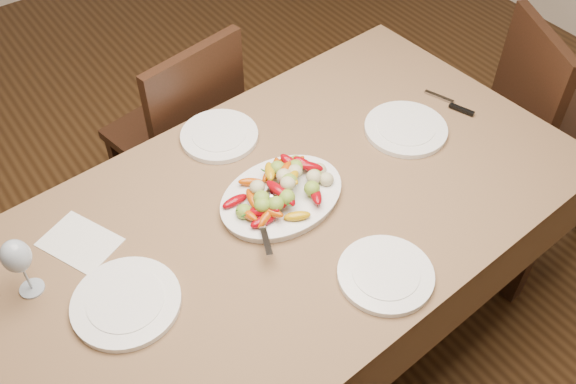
% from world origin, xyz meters
% --- Properties ---
extents(floor, '(6.00, 6.00, 0.00)m').
position_xyz_m(floor, '(0.00, 0.00, 0.00)').
color(floor, '#352110').
rests_on(floor, ground).
extents(dining_table, '(1.91, 1.17, 0.76)m').
position_xyz_m(dining_table, '(-0.12, -0.03, 0.38)').
color(dining_table, brown).
rests_on(dining_table, ground).
extents(chair_far, '(0.49, 0.49, 0.95)m').
position_xyz_m(chair_far, '(-0.11, 0.77, 0.47)').
color(chair_far, black).
rests_on(chair_far, ground).
extents(chair_right, '(0.56, 0.56, 0.95)m').
position_xyz_m(chair_right, '(1.16, -0.11, 0.47)').
color(chair_right, black).
rests_on(chair_right, ground).
extents(serving_platter, '(0.40, 0.31, 0.02)m').
position_xyz_m(serving_platter, '(-0.12, -0.00, 0.77)').
color(serving_platter, white).
rests_on(serving_platter, dining_table).
extents(roasted_vegetables, '(0.33, 0.24, 0.09)m').
position_xyz_m(roasted_vegetables, '(-0.12, -0.00, 0.83)').
color(roasted_vegetables, '#7D0209').
rests_on(roasted_vegetables, serving_platter).
extents(serving_spoon, '(0.28, 0.17, 0.03)m').
position_xyz_m(serving_spoon, '(-0.18, -0.04, 0.81)').
color(serving_spoon, '#9EA0A8').
rests_on(serving_spoon, serving_platter).
extents(plate_left, '(0.29, 0.29, 0.02)m').
position_xyz_m(plate_left, '(-0.66, -0.06, 0.77)').
color(plate_left, white).
rests_on(plate_left, dining_table).
extents(plate_right, '(0.28, 0.28, 0.02)m').
position_xyz_m(plate_right, '(0.40, 0.01, 0.77)').
color(plate_right, white).
rests_on(plate_right, dining_table).
extents(plate_far, '(0.26, 0.26, 0.02)m').
position_xyz_m(plate_far, '(-0.13, 0.35, 0.77)').
color(plate_far, white).
rests_on(plate_far, dining_table).
extents(plate_near, '(0.26, 0.26, 0.02)m').
position_xyz_m(plate_near, '(-0.06, -0.39, 0.77)').
color(plate_near, white).
rests_on(plate_near, dining_table).
extents(wine_glass, '(0.08, 0.08, 0.20)m').
position_xyz_m(wine_glass, '(-0.85, 0.13, 0.86)').
color(wine_glass, '#8C99A5').
rests_on(wine_glass, dining_table).
extents(menu_card, '(0.22, 0.25, 0.00)m').
position_xyz_m(menu_card, '(-0.68, 0.20, 0.76)').
color(menu_card, silver).
rests_on(menu_card, dining_table).
extents(table_knife, '(0.08, 0.19, 0.01)m').
position_xyz_m(table_knife, '(0.62, 0.02, 0.76)').
color(table_knife, '#9EA0A8').
rests_on(table_knife, dining_table).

